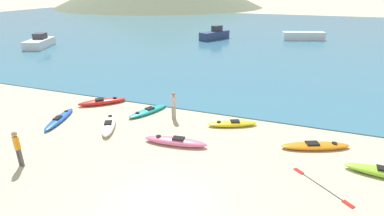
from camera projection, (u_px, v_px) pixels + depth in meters
ground_plane at (159, 207)px, 10.60m from camera, size 400.00×400.00×0.00m
bay_water at (277, 33)px, 48.49m from camera, size 160.00×70.00×0.06m
kayak_on_sand_0 at (109, 125)px, 16.46m from camera, size 1.94×2.85×0.40m
kayak_on_sand_2 at (102, 102)px, 19.71m from camera, size 2.79×2.54×0.39m
kayak_on_sand_3 at (232, 124)px, 16.67m from camera, size 2.80×1.74×0.32m
kayak_on_sand_4 at (148, 111)px, 18.37m from camera, size 1.80×2.88×0.30m
kayak_on_sand_5 at (59, 119)px, 17.30m from camera, size 1.40×3.22×0.30m
kayak_on_sand_6 at (175, 141)px, 14.72m from camera, size 3.24×1.03×0.39m
kayak_on_sand_7 at (315, 146)px, 14.39m from camera, size 3.37×1.93×0.31m
person_near_foreground at (17, 147)px, 12.67m from camera, size 0.34×0.25×1.67m
person_near_waterline at (174, 104)px, 17.27m from camera, size 0.33×0.26×1.64m
moored_boat_0 at (215, 35)px, 42.81m from camera, size 3.51×5.01×1.88m
moored_boat_1 at (39, 43)px, 37.29m from camera, size 3.67×5.18×1.67m
moored_boat_2 at (303, 36)px, 42.39m from camera, size 5.96×3.22×1.11m
loose_paddle at (321, 186)px, 11.68m from camera, size 2.19×1.99×0.03m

